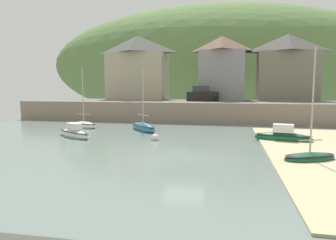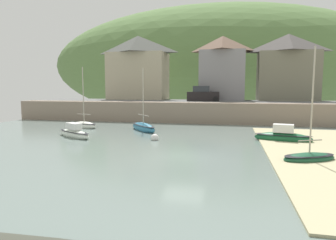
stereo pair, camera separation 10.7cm
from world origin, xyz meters
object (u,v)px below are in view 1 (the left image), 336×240
sailboat_white_hull (74,133)px  mooring_buoy (155,138)px  sailboat_tall_mast (283,137)px  parked_car_near_slipway (202,95)px  waterfront_building_centre (222,68)px  rowboat_small_beached (84,125)px  sailboat_nearest_shore (310,157)px  motorboat_with_cabin (143,127)px  waterfront_building_right (287,67)px  waterfront_building_left (138,67)px

sailboat_white_hull → mooring_buoy: (7.01, 0.03, -0.15)m
sailboat_tall_mast → parked_car_near_slipway: bearing=130.0°
sailboat_tall_mast → mooring_buoy: size_ratio=7.08×
waterfront_building_centre → rowboat_small_beached: size_ratio=1.39×
rowboat_small_beached → parked_car_near_slipway: size_ratio=1.53×
sailboat_tall_mast → mooring_buoy: 9.98m
sailboat_nearest_shore → sailboat_tall_mast: (-0.39, 6.25, 0.12)m
sailboat_white_hull → motorboat_with_cabin: 6.66m
waterfront_building_right → sailboat_white_hull: waterfront_building_right is taller
sailboat_white_hull → waterfront_building_right: bearing=76.6°
rowboat_small_beached → parked_car_near_slipway: 15.69m
waterfront_building_right → motorboat_with_cabin: bearing=-134.9°
waterfront_building_centre → sailboat_white_hull: 24.44m
waterfront_building_left → waterfront_building_centre: waterfront_building_left is taller
waterfront_building_right → rowboat_small_beached: waterfront_building_right is taller
waterfront_building_centre → motorboat_with_cabin: bearing=-113.8°
sailboat_white_hull → mooring_buoy: bearing=31.6°
waterfront_building_right → rowboat_small_beached: 27.65m
waterfront_building_left → mooring_buoy: (7.88, -20.45, -7.00)m
waterfront_building_left → sailboat_tall_mast: bearing=-46.8°
rowboat_small_beached → parked_car_near_slipway: (11.20, 10.59, 2.90)m
waterfront_building_left → motorboat_with_cabin: 17.99m
waterfront_building_left → mooring_buoy: 23.01m
motorboat_with_cabin → sailboat_tall_mast: size_ratio=1.40×
motorboat_with_cabin → rowboat_small_beached: 6.60m
rowboat_small_beached → mooring_buoy: rowboat_small_beached is taller
sailboat_white_hull → sailboat_nearest_shore: 17.89m
waterfront_building_left → mooring_buoy: waterfront_building_left is taller
waterfront_building_right → parked_car_near_slipway: (-10.99, -4.50, -3.73)m
motorboat_with_cabin → sailboat_tall_mast: (12.24, -3.22, 0.05)m
waterfront_building_left → waterfront_building_centre: bearing=0.0°
waterfront_building_right → sailboat_tall_mast: waterfront_building_right is taller
waterfront_building_right → motorboat_with_cabin: waterfront_building_right is taller
waterfront_building_right → mooring_buoy: waterfront_building_right is taller
waterfront_building_centre → rowboat_small_beached: 21.32m
sailboat_white_hull → parked_car_near_slipway: size_ratio=1.01×
motorboat_with_cabin → sailboat_tall_mast: motorboat_with_cabin is taller
waterfront_building_right → sailboat_nearest_shore: 26.21m
waterfront_building_centre → waterfront_building_right: 8.69m
waterfront_building_right → sailboat_tall_mast: 20.30m
parked_car_near_slipway → mooring_buoy: bearing=-102.1°
motorboat_with_cabin → mooring_buoy: (2.38, -4.75, -0.14)m
motorboat_with_cabin → mooring_buoy: bearing=-14.0°
waterfront_building_left → waterfront_building_centre: 12.44m
sailboat_nearest_shore → mooring_buoy: size_ratio=10.50×
waterfront_building_centre → sailboat_tall_mast: bearing=-74.3°
waterfront_building_left → waterfront_building_right: (21.12, 0.00, -0.24)m
waterfront_building_left → sailboat_nearest_shore: size_ratio=1.43×
rowboat_small_beached → motorboat_with_cabin: bearing=12.9°
sailboat_nearest_shore → motorboat_with_cabin: size_ratio=1.06×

